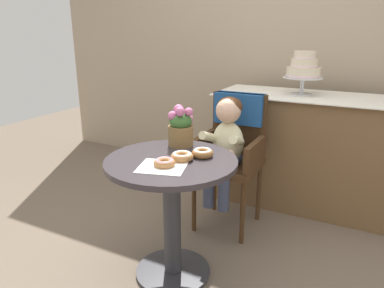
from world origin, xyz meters
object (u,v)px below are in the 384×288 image
(donut_mid, at_px, (164,162))
(donut_side, at_px, (182,156))
(flower_vase, at_px, (181,127))
(donut_front, at_px, (202,153))
(cafe_table, at_px, (172,195))
(tiered_cake_stand, at_px, (304,68))
(seated_child, at_px, (226,139))
(wicker_chair, at_px, (234,139))

(donut_mid, distance_m, donut_side, 0.13)
(flower_vase, bearing_deg, donut_front, -32.19)
(cafe_table, relative_size, donut_front, 6.13)
(cafe_table, relative_size, flower_vase, 2.94)
(donut_side, bearing_deg, tiered_cake_stand, 74.54)
(donut_front, distance_m, flower_vase, 0.26)
(donut_side, bearing_deg, seated_child, 88.68)
(donut_front, height_order, tiered_cake_stand, tiered_cake_stand)
(wicker_chair, xyz_separation_m, donut_side, (-0.01, -0.75, 0.10))
(donut_side, bearing_deg, cafe_table, -169.39)
(wicker_chair, distance_m, tiered_cake_stand, 0.79)
(donut_front, distance_m, donut_mid, 0.25)
(wicker_chair, xyz_separation_m, donut_mid, (-0.05, -0.87, 0.10))
(seated_child, relative_size, donut_front, 6.18)
(cafe_table, bearing_deg, tiered_cake_stand, 72.19)
(wicker_chair, distance_m, seated_child, 0.16)
(donut_front, bearing_deg, tiered_cake_stand, 76.55)
(donut_mid, bearing_deg, flower_vase, 105.30)
(seated_child, xyz_separation_m, donut_front, (0.06, -0.49, 0.07))
(donut_side, bearing_deg, wicker_chair, 88.95)
(wicker_chair, height_order, donut_side, wicker_chair)
(tiered_cake_stand, bearing_deg, seated_child, -116.27)
(donut_side, distance_m, tiered_cake_stand, 1.38)
(donut_front, xyz_separation_m, tiered_cake_stand, (0.28, 1.19, 0.36))
(flower_vase, bearing_deg, cafe_table, -73.61)
(seated_child, bearing_deg, flower_vase, -111.81)
(tiered_cake_stand, bearing_deg, donut_side, -105.46)
(cafe_table, height_order, donut_mid, donut_mid)
(cafe_table, xyz_separation_m, seated_child, (0.08, 0.61, 0.17))
(wicker_chair, height_order, tiered_cake_stand, tiered_cake_stand)
(donut_front, relative_size, flower_vase, 0.48)
(seated_child, distance_m, donut_side, 0.60)
(donut_front, bearing_deg, seated_child, 96.78)
(cafe_table, bearing_deg, seated_child, 82.93)
(tiered_cake_stand, bearing_deg, wicker_chair, -122.46)
(cafe_table, distance_m, tiered_cake_stand, 1.49)
(cafe_table, height_order, donut_front, donut_front)
(cafe_table, xyz_separation_m, donut_mid, (0.02, -0.11, 0.23))
(wicker_chair, distance_m, donut_side, 0.76)
(tiered_cake_stand, bearing_deg, flower_vase, -114.77)
(cafe_table, distance_m, wicker_chair, 0.78)
(donut_front, relative_size, donut_side, 0.97)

